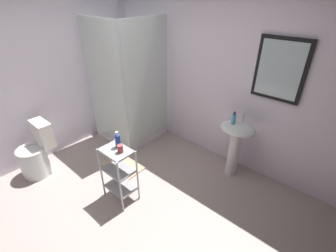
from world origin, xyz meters
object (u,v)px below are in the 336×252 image
at_px(pedestal_sink, 236,140).
at_px(toilet, 36,154).
at_px(storage_cart, 119,171).
at_px(rinse_cup, 120,149).
at_px(bath_mat, 122,166).
at_px(hand_soap_bottle, 234,119).
at_px(shampoo_bottle_blue, 118,140).
at_px(shower_stall, 130,114).

height_order(pedestal_sink, toilet, pedestal_sink).
height_order(storage_cart, rinse_cup, rinse_cup).
distance_m(pedestal_sink, toilet, 2.76).
height_order(pedestal_sink, bath_mat, pedestal_sink).
relative_size(hand_soap_bottle, rinse_cup, 1.85).
relative_size(pedestal_sink, storage_cart, 1.09).
xyz_separation_m(toilet, shampoo_bottle_blue, (1.24, 0.52, 0.51)).
bearing_deg(pedestal_sink, rinse_cup, -119.68).
bearing_deg(shampoo_bottle_blue, rinse_cup, -26.39).
xyz_separation_m(shower_stall, shampoo_bottle_blue, (0.94, -0.96, 0.36)).
relative_size(shampoo_bottle_blue, bath_mat, 0.33).
xyz_separation_m(toilet, bath_mat, (0.80, 0.84, -0.31)).
bearing_deg(shampoo_bottle_blue, pedestal_sink, 56.12).
bearing_deg(toilet, bath_mat, 46.59).
xyz_separation_m(shower_stall, hand_soap_bottle, (1.73, 0.27, 0.42)).
bearing_deg(bath_mat, hand_soap_bottle, 36.64).
bearing_deg(hand_soap_bottle, rinse_cup, -118.05).
distance_m(shower_stall, storage_cart, 1.41).
bearing_deg(shower_stall, hand_soap_bottle, 9.03).
bearing_deg(hand_soap_bottle, shampoo_bottle_blue, -122.41).
distance_m(toilet, bath_mat, 1.20).
xyz_separation_m(pedestal_sink, bath_mat, (-1.29, -0.94, -0.57)).
distance_m(hand_soap_bottle, bath_mat, 1.76).
relative_size(storage_cart, bath_mat, 1.23).
distance_m(shower_stall, pedestal_sink, 1.82).
bearing_deg(toilet, pedestal_sink, 40.49).
relative_size(shower_stall, toilet, 2.63).
height_order(shampoo_bottle_blue, bath_mat, shampoo_bottle_blue).
height_order(shower_stall, rinse_cup, shower_stall).
distance_m(pedestal_sink, rinse_cup, 1.53).
bearing_deg(pedestal_sink, shower_stall, -170.44).
bearing_deg(pedestal_sink, bath_mat, -143.94).
xyz_separation_m(shampoo_bottle_blue, bath_mat, (-0.44, 0.32, -0.82)).
distance_m(toilet, rinse_cup, 1.50).
distance_m(storage_cart, bath_mat, 0.75).
xyz_separation_m(toilet, storage_cart, (1.27, 0.46, 0.12)).
height_order(hand_soap_bottle, rinse_cup, hand_soap_bottle).
xyz_separation_m(storage_cart, bath_mat, (-0.47, 0.39, -0.43)).
relative_size(shower_stall, bath_mat, 3.33).
relative_size(pedestal_sink, bath_mat, 1.35).
bearing_deg(toilet, rinse_cup, 19.33).
xyz_separation_m(pedestal_sink, shampoo_bottle_blue, (-0.85, -1.26, 0.25)).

